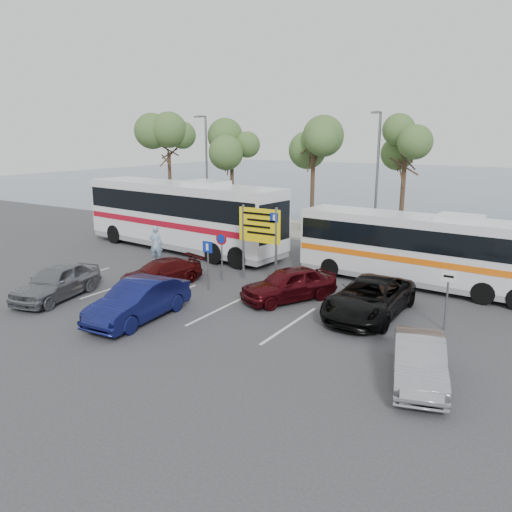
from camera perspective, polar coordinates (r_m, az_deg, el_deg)
The scene contains 25 objects.
ground at distance 21.83m, azimuth -6.28°, elevation -4.53°, with size 120.00×120.00×0.00m, color #343436.
kerb_strip at distance 33.56m, azimuth 8.63°, elevation 1.96°, with size 44.00×2.40×0.15m, color gray.
seawall at distance 35.33m, azimuth 9.94°, elevation 2.87°, with size 48.00×0.80×0.60m, color tan.
sea at distance 77.61m, azimuth 22.46°, elevation 7.61°, with size 140.00×140.00×0.00m, color #3E5464.
tree_far_left at distance 40.49m, azimuth -9.98°, elevation 12.81°, with size 3.20×3.20×7.60m.
tree_left at distance 36.78m, azimuth -2.80°, elevation 12.42°, with size 3.20×3.20×7.20m.
tree_mid at distance 33.50m, azimuth 6.62°, elevation 13.34°, with size 3.20×3.20×8.00m.
tree_right at distance 31.39m, azimuth 16.75°, elevation 11.96°, with size 3.20×3.20×7.40m.
street_lamp_left at distance 37.63m, azimuth -5.74°, elevation 10.25°, with size 0.45×1.15×8.01m.
street_lamp_right at distance 31.44m, azimuth 13.65°, elevation 9.29°, with size 0.45×1.15×8.01m.
direction_sign at distance 23.21m, azimuth 0.40°, elevation 2.84°, with size 2.20×0.12×3.60m.
sign_no_stop at distance 23.60m, azimuth -3.96°, elevation 0.87°, with size 0.60×0.08×2.35m.
sign_parking at distance 22.15m, azimuth -5.52°, elevation -0.30°, with size 0.50×0.07×2.25m.
sign_taxi at distance 18.78m, azimuth 21.03°, elevation -3.87°, with size 0.50×0.07×2.20m.
lane_markings at distance 21.82m, azimuth -10.27°, elevation -4.68°, with size 12.02×4.20×0.01m, color silver, non-canonical shape.
coach_bus_left at distance 30.29m, azimuth -8.48°, elevation 4.39°, with size 13.98×4.35×4.29m.
coach_bus_right at distance 23.94m, azimuth 18.07°, elevation 0.46°, with size 11.19×3.06×3.45m.
car_silver_a at distance 22.81m, azimuth -21.84°, elevation -2.73°, with size 1.73×4.31×1.47m, color slate.
car_blue at distance 19.26m, azimuth -13.27°, elevation -4.98°, with size 1.58×4.55×1.50m, color #10154E.
car_maroon at distance 23.53m, azimuth -10.83°, elevation -1.86°, with size 1.65×4.05×1.18m, color #460B0C.
car_red at distance 20.98m, azimuth 3.78°, elevation -3.19°, with size 1.68×4.19×1.43m, color #44090F.
suv_black at distance 19.65m, azimuth 12.83°, elevation -4.68°, with size 2.37×5.15×1.43m, color black.
car_silver_b at distance 14.96m, azimuth 18.13°, elevation -11.30°, with size 1.36×3.89×1.28m, color gray.
pedestrian_near at distance 27.74m, azimuth -11.35°, elevation 1.36°, with size 0.74×0.48×2.02m, color #86A6C3.
pedestrian_far at distance 25.08m, azimuth 10.37°, elevation 0.02°, with size 0.94×0.74×1.94m, color #363C51.
Camera 1 is at (12.94, -16.23, 6.78)m, focal length 35.00 mm.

